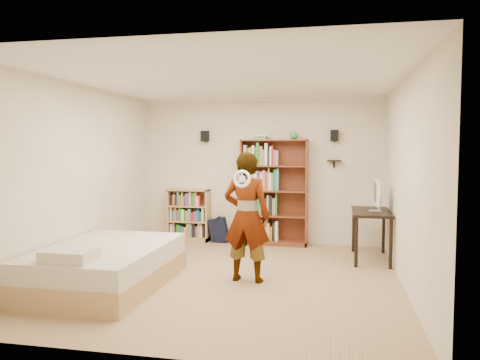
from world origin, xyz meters
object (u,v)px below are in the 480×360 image
object	(u,v)px
computer_desk	(371,235)
person	(247,217)
tall_bookshelf	(274,192)
low_bookshelf	(189,215)
daybed	(106,261)

from	to	relation	value
computer_desk	person	xyz separation A→B (m)	(-1.71, -1.56, 0.47)
tall_bookshelf	person	world-z (taller)	tall_bookshelf
low_bookshelf	person	distance (m)	2.94
tall_bookshelf	low_bookshelf	world-z (taller)	tall_bookshelf
computer_desk	daybed	world-z (taller)	computer_desk
tall_bookshelf	computer_desk	bearing A→B (deg)	-27.33
person	daybed	bearing A→B (deg)	24.34
person	computer_desk	bearing A→B (deg)	-132.17
daybed	person	distance (m)	1.91
tall_bookshelf	daybed	world-z (taller)	tall_bookshelf
low_bookshelf	person	size ratio (longest dim) A/B	0.57
tall_bookshelf	computer_desk	xyz separation A→B (m)	(1.66, -0.86, -0.57)
daybed	tall_bookshelf	bearing A→B (deg)	59.26
low_bookshelf	person	world-z (taller)	person
low_bookshelf	daybed	bearing A→B (deg)	-92.71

